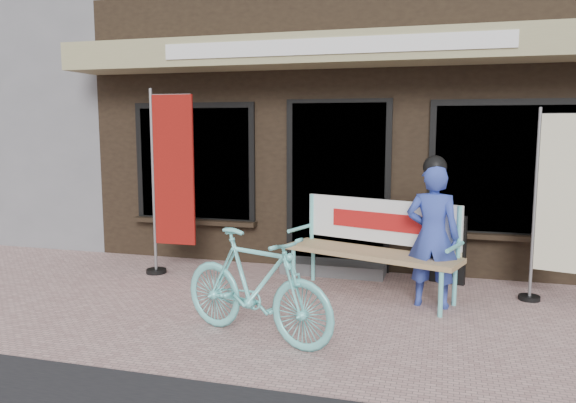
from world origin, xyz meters
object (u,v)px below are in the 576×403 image
(nobori_red, at_px, (170,180))
(bench, at_px, (375,240))
(person, at_px, (433,233))
(nobori_cream, at_px, (557,204))
(menu_stand, at_px, (448,248))
(bicycle, at_px, (256,285))

(nobori_red, bearing_deg, bench, -4.62)
(person, height_order, nobori_cream, nobori_cream)
(person, relative_size, menu_stand, 1.91)
(person, xyz_separation_m, nobori_red, (-3.17, 0.41, 0.42))
(nobori_red, distance_m, nobori_cream, 4.39)
(bench, xyz_separation_m, menu_stand, (0.78, 0.69, -0.20))
(nobori_red, relative_size, nobori_cream, 1.13)
(bicycle, distance_m, menu_stand, 2.80)
(bicycle, height_order, nobori_red, nobori_red)
(bench, height_order, nobori_red, nobori_red)
(bench, bearing_deg, nobori_red, -165.32)
(bench, distance_m, nobori_red, 2.62)
(person, xyz_separation_m, menu_stand, (0.16, 0.93, -0.35))
(bench, height_order, menu_stand, bench)
(nobori_cream, bearing_deg, nobori_red, -164.86)
(nobori_cream, relative_size, menu_stand, 2.50)
(nobori_cream, xyz_separation_m, menu_stand, (-1.06, 0.49, -0.64))
(bench, bearing_deg, person, -3.53)
(bench, relative_size, bicycle, 1.24)
(nobori_cream, bearing_deg, menu_stand, 169.80)
(nobori_red, bearing_deg, person, -8.35)
(person, bearing_deg, bicycle, -132.02)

